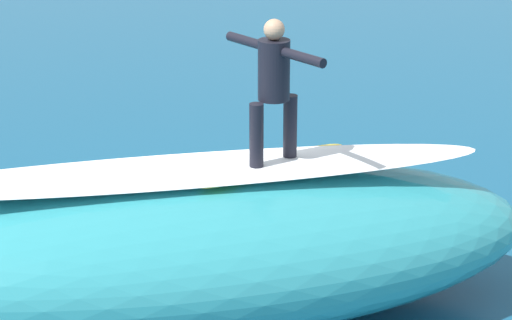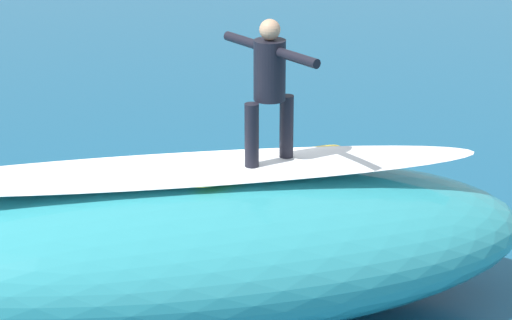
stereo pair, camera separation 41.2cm
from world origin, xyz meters
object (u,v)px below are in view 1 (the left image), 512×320
(surfer_riding, at_px, (274,81))
(surfer_paddling, at_px, (247,206))
(surfboard_riding, at_px, (273,165))
(surfboard_paddling, at_px, (243,213))

(surfer_riding, distance_m, surfer_paddling, 3.80)
(surfboard_riding, distance_m, surfboard_paddling, 3.36)
(surfer_riding, height_order, surfer_paddling, surfer_riding)
(surfer_riding, bearing_deg, surfboard_paddling, -121.48)
(surfboard_paddling, height_order, surfer_paddling, surfer_paddling)
(surfer_riding, xyz_separation_m, surfboard_paddling, (0.14, -2.81, -2.84))
(surfer_riding, xyz_separation_m, surfer_paddling, (0.08, -2.70, -2.68))
(surfboard_riding, height_order, surfboard_paddling, surfboard_riding)
(surfboard_riding, height_order, surfer_riding, surfer_riding)
(surfer_paddling, bearing_deg, surfer_riding, 155.47)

